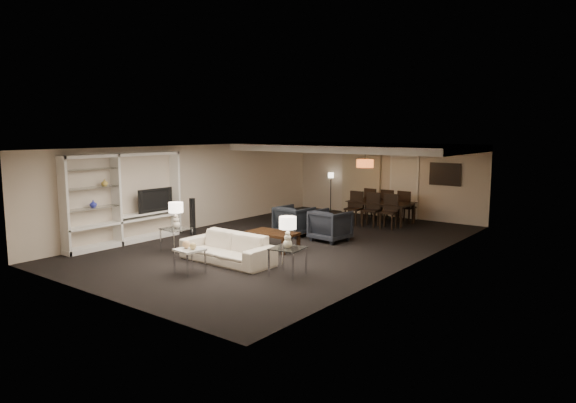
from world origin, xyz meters
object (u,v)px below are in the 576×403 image
Objects in this scene: television at (153,200)px; chair_fr at (407,207)px; marble_table at (190,261)px; dining_table at (380,213)px; chair_fm at (390,205)px; sofa at (227,248)px; floor_lamp at (331,192)px; floor_speaker at (193,217)px; vase_amber at (105,183)px; chair_fl at (373,203)px; table_lamp_left at (176,215)px; armchair_right at (330,225)px; coffee_table at (273,241)px; side_table_left at (177,240)px; chair_nl at (353,208)px; side_table_right at (288,262)px; chair_nm at (371,210)px; pendant_light at (365,163)px; chair_nr at (388,212)px; armchair_left at (294,221)px; vase_blue at (93,204)px; table_lamp_right at (288,232)px.

chair_fr is (4.45, 6.46, -0.55)m from television.
dining_table is at bearing 86.67° from marble_table.
marble_table is 0.50× the size of chair_fm.
sofa is 7.91m from floor_lamp.
vase_amber is at bearing -103.13° from floor_speaker.
chair_fl is at bearing 63.17° from floor_speaker.
table_lamp_left is (-1.70, 0.00, 0.57)m from sofa.
armchair_right reaches higher than marble_table.
side_table_left reaches higher than coffee_table.
chair_nl is 1.30m from chair_fl.
coffee_table is 2.34m from side_table_left.
side_table_right is 5.21m from television.
television is 0.55× the size of dining_table.
chair_fr is at bearing 79.31° from coffee_table.
side_table_left is 0.60× the size of chair_nm.
marble_table is 0.36× the size of floor_lamp.
pendant_light is 4.63m from coffee_table.
armchair_right is 2.56m from chair_nr.
chair_nr is at bearing 55.75° from vase_amber.
chair_nr is (3.95, 4.21, -0.01)m from floor_speaker.
television reaches higher than armchair_left.
dining_table reaches higher than sofa.
vase_blue reaches higher than chair_fm.
chair_nr is at bearing 64.76° from side_table_left.
floor_lamp is at bearing 93.44° from table_lamp_left.
pendant_light is at bearing -74.83° from armchair_right.
side_table_right is at bearing -90.61° from chair_nr.
television reaches higher than floor_speaker.
chair_nm reaches higher than armchair_left.
armchair_left is 3.00m from chair_nr.
chair_fl is (0.00, 1.30, 0.00)m from chair_nl.
marble_table is 0.50× the size of chair_nl.
vase_amber reaches higher than television.
television is 1.06× the size of chair_nr.
table_lamp_right reaches higher than chair_nl.
side_table_left is (-1.70, 0.00, -0.04)m from sofa.
vase_blue reaches higher than coffee_table.
chair_fm is at bearing 86.93° from marble_table.
table_lamp_right is 0.62× the size of chair_fr.
chair_nr is at bearing -40.79° from television.
vase_amber is at bearing -156.19° from side_table_left.
vase_amber is at bearing -118.96° from chair_nl.
pendant_light is at bearing -102.05° from armchair_left.
floor_lamp is at bearing 143.83° from pendant_light.
floor_lamp reaches higher than side_table_right.
side_table_left is 6.81m from dining_table.
side_table_left is 2.34m from vase_amber.
television reaches higher than chair_nl.
armchair_left reaches higher than side_table_left.
floor_speaker reaches higher than armchair_right.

